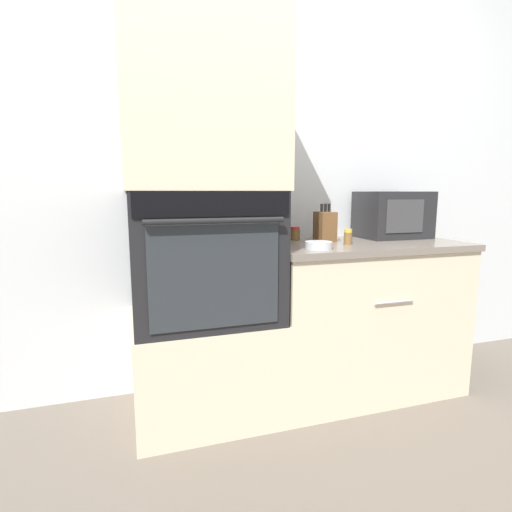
{
  "coord_description": "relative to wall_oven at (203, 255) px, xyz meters",
  "views": [
    {
      "loc": [
        -0.7,
        -1.64,
        1.14
      ],
      "look_at": [
        -0.11,
        0.21,
        0.83
      ],
      "focal_mm": 28.0,
      "sensor_mm": 36.0,
      "label": 1
    }
  ],
  "objects": [
    {
      "name": "microwave",
      "position": [
        1.19,
        0.13,
        0.17
      ],
      "size": [
        0.4,
        0.3,
        0.28
      ],
      "color": "#232326",
      "rests_on": "counter_unit"
    },
    {
      "name": "ground_plane",
      "position": [
        0.36,
        -0.3,
        -0.83
      ],
      "size": [
        12.0,
        12.0,
        0.0
      ],
      "primitive_type": "plane",
      "color": "#6B6056"
    },
    {
      "name": "condiment_jar_near",
      "position": [
        0.77,
        -0.07,
        0.07
      ],
      "size": [
        0.04,
        0.04,
        0.08
      ],
      "color": "brown",
      "rests_on": "counter_unit"
    },
    {
      "name": "oven_cabinet_upper",
      "position": [
        -0.0,
        0.0,
        0.72
      ],
      "size": [
        0.71,
        0.6,
        0.8
      ],
      "color": "beige",
      "rests_on": "wall_oven"
    },
    {
      "name": "condiment_jar_far",
      "position": [
        0.58,
        0.19,
        0.07
      ],
      "size": [
        0.06,
        0.06,
        0.08
      ],
      "color": "brown",
      "rests_on": "counter_unit"
    },
    {
      "name": "oven_cabinet_base",
      "position": [
        -0.0,
        0.0,
        -0.57
      ],
      "size": [
        0.71,
        0.6,
        0.51
      ],
      "color": "beige",
      "rests_on": "ground_plane"
    },
    {
      "name": "bowl",
      "position": [
        0.54,
        -0.18,
        0.05
      ],
      "size": [
        0.13,
        0.13,
        0.04
      ],
      "color": "silver",
      "rests_on": "counter_unit"
    },
    {
      "name": "wall_back",
      "position": [
        0.36,
        0.33,
        0.42
      ],
      "size": [
        8.0,
        0.05,
        2.5
      ],
      "color": "silver",
      "rests_on": "ground_plane"
    },
    {
      "name": "counter_unit",
      "position": [
        0.9,
        0.0,
        -0.4
      ],
      "size": [
        1.11,
        0.63,
        0.86
      ],
      "color": "beige",
      "rests_on": "ground_plane"
    },
    {
      "name": "knife_block",
      "position": [
        0.71,
        0.09,
        0.12
      ],
      "size": [
        0.09,
        0.12,
        0.21
      ],
      "color": "brown",
      "rests_on": "counter_unit"
    },
    {
      "name": "wall_oven",
      "position": [
        0.0,
        0.0,
        0.0
      ],
      "size": [
        0.69,
        0.64,
        0.63
      ],
      "color": "black",
      "rests_on": "oven_cabinet_base"
    },
    {
      "name": "condiment_jar_mid",
      "position": [
        0.45,
        0.19,
        0.08
      ],
      "size": [
        0.05,
        0.05,
        0.11
      ],
      "color": "#427047",
      "rests_on": "counter_unit"
    }
  ]
}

